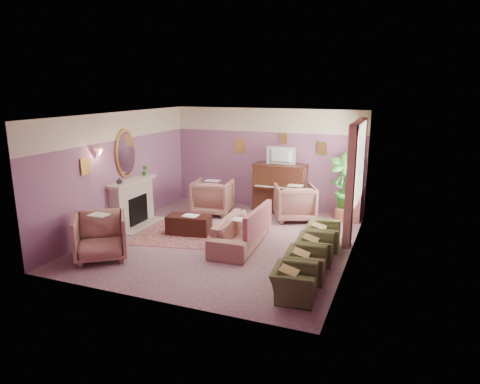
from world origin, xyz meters
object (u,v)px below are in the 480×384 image
(floral_armchair_front, at_px, (100,234))
(olive_chair_c, at_px, (315,244))
(coffee_table, at_px, (189,225))
(piano, at_px, (280,188))
(side_table, at_px, (348,206))
(olive_chair_a, at_px, (294,278))
(television, at_px, (280,155))
(floral_armchair_right, at_px, (295,201))
(floral_armchair_left, at_px, (213,195))
(sofa, at_px, (240,227))
(olive_chair_d, at_px, (323,232))
(olive_chair_b, at_px, (306,260))

(floral_armchair_front, bearing_deg, olive_chair_c, 19.50)
(coffee_table, bearing_deg, piano, 60.74)
(coffee_table, bearing_deg, side_table, 37.70)
(olive_chair_a, relative_size, olive_chair_c, 1.00)
(television, xyz_separation_m, floral_armchair_right, (0.58, -0.55, -1.09))
(floral_armchair_left, bearing_deg, sofa, -51.40)
(piano, height_order, coffee_table, piano)
(olive_chair_c, xyz_separation_m, side_table, (0.21, 3.07, 0.00))
(piano, height_order, side_table, piano)
(olive_chair_a, bearing_deg, television, 109.22)
(olive_chair_c, bearing_deg, coffee_table, 170.53)
(sofa, height_order, olive_chair_d, sofa)
(coffee_table, distance_m, side_table, 4.18)
(television, xyz_separation_m, floral_armchair_front, (-2.40, -4.49, -1.09))
(piano, bearing_deg, sofa, -90.89)
(floral_armchair_right, bearing_deg, floral_armchair_left, -173.37)
(coffee_table, distance_m, olive_chair_b, 3.37)
(coffee_table, relative_size, olive_chair_d, 1.25)
(sofa, bearing_deg, olive_chair_d, 18.69)
(piano, relative_size, olive_chair_a, 1.75)
(television, xyz_separation_m, olive_chair_a, (1.64, -4.70, -1.25))
(sofa, relative_size, olive_chair_a, 2.58)
(sofa, xyz_separation_m, olive_chair_b, (1.68, -1.07, -0.07))
(piano, distance_m, floral_armchair_left, 1.86)
(sofa, relative_size, floral_armchair_left, 2.02)
(olive_chair_a, xyz_separation_m, side_table, (0.21, 4.71, 0.00))
(olive_chair_c, bearing_deg, floral_armchair_right, 112.85)
(coffee_table, relative_size, olive_chair_b, 1.25)
(olive_chair_a, bearing_deg, olive_chair_c, 90.00)
(sofa, distance_m, side_table, 3.40)
(coffee_table, xyz_separation_m, sofa, (1.41, -0.27, 0.19))
(piano, relative_size, floral_armchair_right, 1.37)
(floral_armchair_front, height_order, olive_chair_b, floral_armchair_front)
(sofa, height_order, floral_armchair_front, floral_armchair_front)
(sofa, height_order, olive_chair_b, sofa)
(sofa, relative_size, olive_chair_c, 2.58)
(sofa, xyz_separation_m, side_table, (1.90, 2.82, -0.07))
(floral_armchair_left, relative_size, olive_chair_d, 1.28)
(piano, distance_m, side_table, 1.88)
(piano, relative_size, floral_armchair_left, 1.37)
(floral_armchair_right, bearing_deg, olive_chair_b, -72.37)
(television, xyz_separation_m, olive_chair_d, (1.64, -2.24, -1.25))
(floral_armchair_right, xyz_separation_m, side_table, (1.27, 0.56, -0.16))
(television, height_order, side_table, television)
(olive_chair_d, bearing_deg, floral_armchair_left, 156.40)
(floral_armchair_left, height_order, olive_chair_b, floral_armchair_left)
(sofa, bearing_deg, olive_chair_c, -8.46)
(television, xyz_separation_m, olive_chair_b, (1.64, -3.88, -1.25))
(floral_armchair_right, distance_m, olive_chair_a, 4.29)
(floral_armchair_left, bearing_deg, coffee_table, -83.72)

